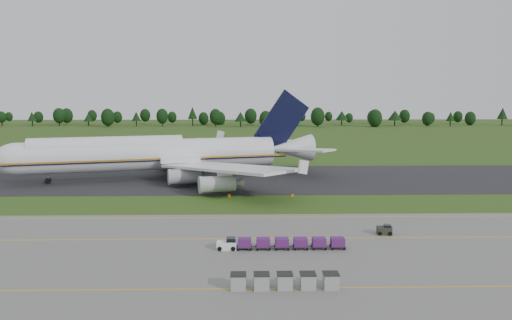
{
  "coord_description": "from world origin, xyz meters",
  "views": [
    {
      "loc": [
        1.14,
        -89.48,
        20.15
      ],
      "look_at": [
        3.22,
        2.0,
        7.92
      ],
      "focal_mm": 35.0,
      "sensor_mm": 36.0,
      "label": 1
    }
  ],
  "objects_px": {
    "uld_row": "(285,281)",
    "baggage_train": "(279,243)",
    "edge_markers": "(261,196)",
    "aircraft": "(158,154)",
    "utility_cart": "(384,231)"
  },
  "relations": [
    {
      "from": "aircraft",
      "to": "baggage_train",
      "type": "distance_m",
      "value": 60.5
    },
    {
      "from": "uld_row",
      "to": "edge_markers",
      "type": "relative_size",
      "value": 0.87
    },
    {
      "from": "utility_cart",
      "to": "uld_row",
      "type": "distance_m",
      "value": 25.35
    },
    {
      "from": "baggage_train",
      "to": "uld_row",
      "type": "distance_m",
      "value": 13.28
    },
    {
      "from": "baggage_train",
      "to": "uld_row",
      "type": "xyz_separation_m",
      "value": [
        -0.37,
        -13.27,
        0.03
      ]
    },
    {
      "from": "uld_row",
      "to": "baggage_train",
      "type": "bearing_deg",
      "value": 88.4
    },
    {
      "from": "baggage_train",
      "to": "edge_markers",
      "type": "relative_size",
      "value": 1.29
    },
    {
      "from": "aircraft",
      "to": "edge_markers",
      "type": "distance_m",
      "value": 32.79
    },
    {
      "from": "uld_row",
      "to": "edge_markers",
      "type": "xyz_separation_m",
      "value": [
        -0.94,
        46.21,
        -0.6
      ]
    },
    {
      "from": "baggage_train",
      "to": "utility_cart",
      "type": "distance_m",
      "value": 16.83
    },
    {
      "from": "aircraft",
      "to": "edge_markers",
      "type": "bearing_deg",
      "value": -42.74
    },
    {
      "from": "aircraft",
      "to": "uld_row",
      "type": "distance_m",
      "value": 72.62
    },
    {
      "from": "baggage_train",
      "to": "aircraft",
      "type": "bearing_deg",
      "value": 114.52
    },
    {
      "from": "baggage_train",
      "to": "uld_row",
      "type": "bearing_deg",
      "value": -91.6
    },
    {
      "from": "utility_cart",
      "to": "edge_markers",
      "type": "relative_size",
      "value": 0.17
    }
  ]
}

